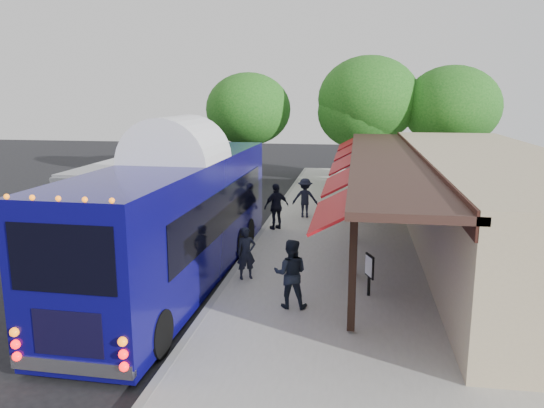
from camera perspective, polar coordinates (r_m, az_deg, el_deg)
The scene contains 15 objects.
ground at distance 17.11m, azimuth -4.25°, elevation -7.54°, with size 90.00×90.00×0.00m, color black.
sidewalk at distance 20.51m, azimuth 12.17°, elevation -4.27°, with size 10.00×40.00×0.15m, color #9E9B93.
curb at distance 20.81m, azimuth -1.59°, elevation -3.77°, with size 0.20×40.00×0.16m, color gray.
station_shelter at distance 20.59m, azimuth 21.82°, elevation 0.28°, with size 8.15×20.00×3.60m.
coach_bus at distance 16.17m, azimuth -10.03°, elevation -0.93°, with size 2.90×12.56×3.99m.
city_bus at distance 23.62m, azimuth -13.10°, elevation 1.76°, with size 2.60×11.24×3.01m.
ped_a at distance 16.02m, azimuth -2.79°, elevation -5.30°, with size 0.58×0.38×1.60m, color black.
ped_b at distance 13.90m, azimuth 2.01°, elevation -7.48°, with size 0.89×0.69×1.83m, color black.
ped_c at distance 21.79m, azimuth 0.48°, elevation -0.26°, with size 1.12×0.47×1.91m, color black.
ped_d at distance 23.99m, azimuth 3.57°, elevation 0.67°, with size 1.15×0.66×1.77m, color black.
sign_board at distance 14.92m, azimuth 10.43°, elevation -6.79°, with size 0.24×0.52×1.18m.
tree_left at distance 33.47m, azimuth 9.51°, elevation 9.67°, with size 5.29×5.29×6.77m.
tree_mid at distance 33.60m, azimuth 10.36°, elevation 11.00°, with size 6.21×6.21×7.95m.
tree_right at distance 33.70m, azimuth 18.76°, elevation 9.86°, with size 5.72×5.72×7.32m.
tree_far at distance 34.71m, azimuth -2.54°, elevation 10.15°, with size 5.47×5.47×7.00m.
Camera 1 is at (3.78, -15.70, 5.65)m, focal length 35.00 mm.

